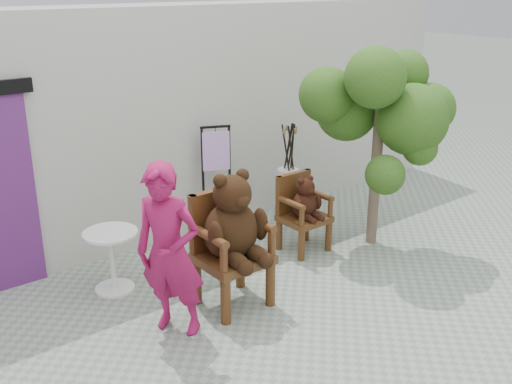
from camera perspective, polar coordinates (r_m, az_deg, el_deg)
ground_plane at (r=6.73m, az=8.79°, el=-9.99°), size 60.00×60.00×0.00m
back_wall at (r=8.45m, az=-6.31°, el=7.20°), size 9.00×1.00×3.00m
chair_big at (r=6.20m, az=-2.32°, el=-3.71°), size 0.71×0.79×1.49m
chair_small at (r=7.59m, az=4.49°, el=-1.32°), size 0.56×0.53×0.99m
person at (r=5.65m, az=-8.20°, el=-5.74°), size 0.72×0.78×1.80m
cafe_table at (r=6.82m, az=-13.56°, el=-5.75°), size 0.60×0.60×0.70m
display_stand at (r=8.04m, az=-3.75°, el=-0.15°), size 0.55×0.50×1.51m
stool_bucket at (r=8.36m, az=3.08°, el=1.05°), size 0.32×0.32×1.45m
tree at (r=7.57m, az=12.03°, el=8.17°), size 1.67×1.62×2.60m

